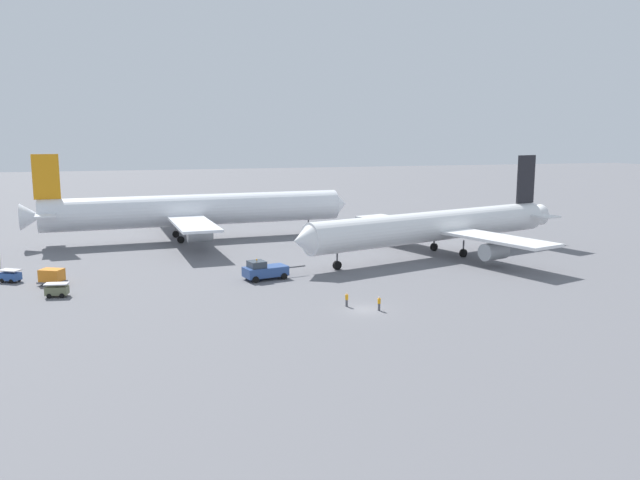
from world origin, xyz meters
TOP-DOWN VIEW (x-y plane):
  - ground_plane at (0.00, 0.00)m, footprint 600.00×600.00m
  - airliner_at_gate_left at (-13.41, 55.05)m, footprint 61.06×44.95m
  - airliner_being_pushed at (22.73, 27.17)m, footprint 52.52×41.09m
  - pushback_tug at (-7.87, 18.33)m, footprint 9.23×4.19m
  - gse_baggage_cart_near_cluster at (-41.09, 26.62)m, footprint 3.15×2.80m
  - gse_baggage_cart_trailing at (-34.23, 16.34)m, footprint 2.96×2.02m
  - gse_container_dolly_flat at (-35.50, 23.18)m, footprint 3.85×3.41m
  - ground_crew_marshaller_foreground at (-1.60, 1.85)m, footprint 0.36×0.36m
  - ground_crew_wing_walker_right at (1.36, -0.81)m, footprint 0.36×0.47m

SIDE VIEW (x-z plane):
  - ground_plane at x=0.00m, z-range 0.00..0.00m
  - ground_crew_wing_walker_right at x=1.36m, z-range 0.03..1.66m
  - ground_crew_marshaller_foreground at x=-1.60m, z-range 0.03..1.66m
  - gse_baggage_cart_near_cluster at x=-41.09m, z-range 0.01..1.72m
  - gse_baggage_cart_trailing at x=-34.23m, z-range 0.01..1.72m
  - gse_container_dolly_flat at x=-35.50m, z-range 0.10..2.25m
  - pushback_tug at x=-7.87m, z-range -0.22..2.75m
  - airliner_being_pushed at x=22.73m, z-range -3.17..12.85m
  - airliner_at_gate_left at x=-13.41m, z-range -2.65..13.70m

